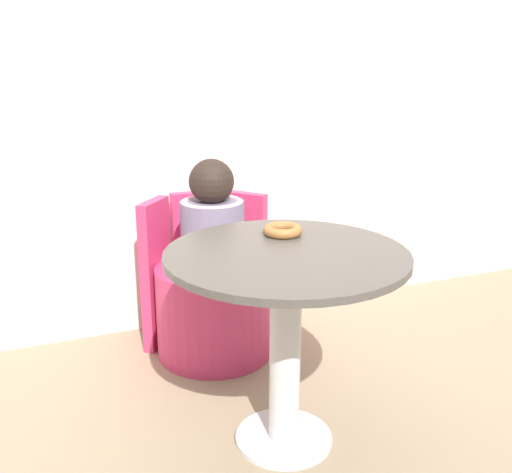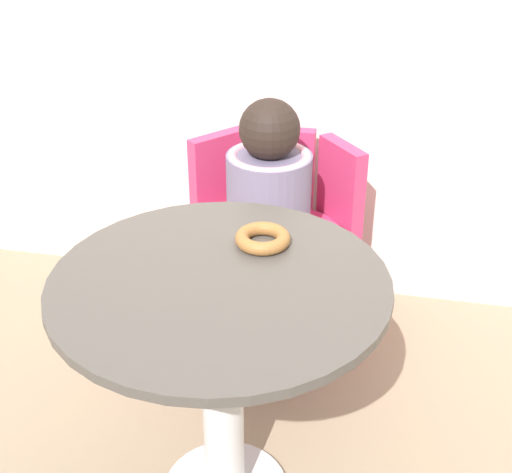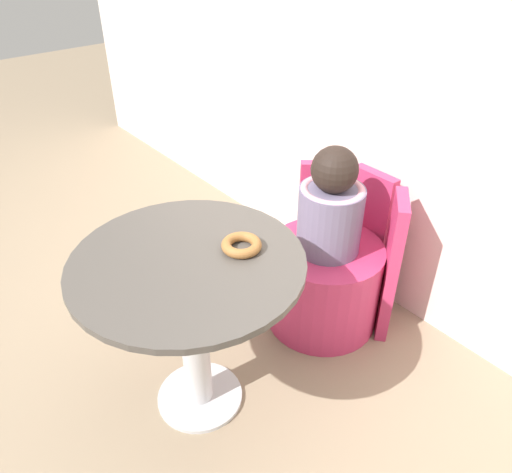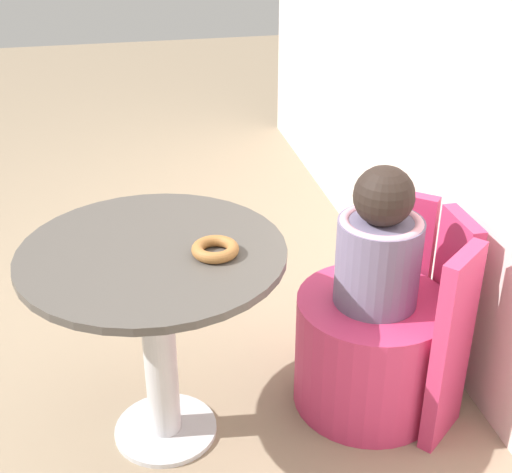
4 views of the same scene
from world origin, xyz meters
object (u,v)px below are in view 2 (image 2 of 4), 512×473
(round_table, at_px, (221,338))
(donut, at_px, (263,238))
(tub_chair, at_px, (268,288))
(child_figure, at_px, (269,180))

(round_table, bearing_deg, donut, 69.11)
(tub_chair, xyz_separation_m, donut, (0.09, -0.55, 0.52))
(donut, bearing_deg, round_table, -110.89)
(round_table, relative_size, donut, 5.75)
(tub_chair, height_order, child_figure, child_figure)
(child_figure, distance_m, donut, 0.56)
(round_table, distance_m, child_figure, 0.73)
(child_figure, bearing_deg, round_table, -88.32)
(child_figure, xyz_separation_m, donut, (0.09, -0.55, 0.09))
(donut, bearing_deg, child_figure, 99.14)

